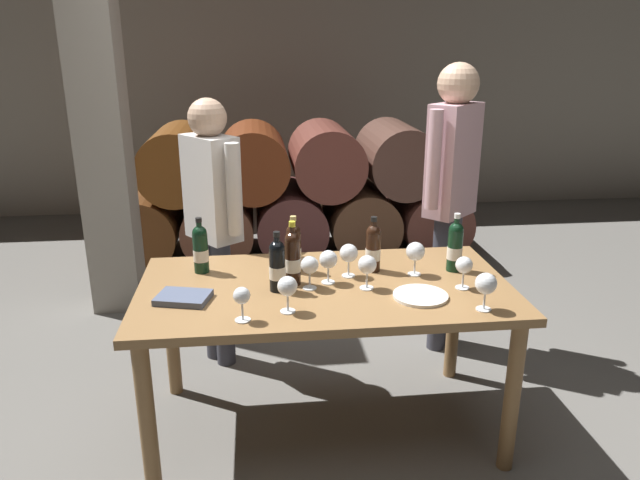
{
  "coord_description": "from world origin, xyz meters",
  "views": [
    {
      "loc": [
        -0.3,
        -2.5,
        1.82
      ],
      "look_at": [
        0.0,
        0.2,
        0.91
      ],
      "focal_mm": 33.32,
      "sensor_mm": 36.0,
      "label": 1
    }
  ],
  "objects_px": {
    "wine_glass_7": "(464,266)",
    "wine_glass_2": "(367,265)",
    "wine_glass_0": "(310,266)",
    "tasting_notebook": "(183,298)",
    "wine_bottle_0": "(201,248)",
    "wine_bottle_2": "(455,246)",
    "wine_glass_3": "(287,287)",
    "wine_bottle_1": "(373,247)",
    "wine_bottle_4": "(293,257)",
    "taster_seated_left": "(213,212)",
    "wine_glass_5": "(486,284)",
    "dining_table": "(325,303)",
    "wine_glass_6": "(415,252)",
    "wine_glass_1": "(328,260)",
    "wine_glass_4": "(242,297)",
    "wine_bottle_5": "(277,265)",
    "sommelier_presenting": "(451,183)",
    "wine_glass_8": "(349,254)",
    "serving_plate": "(420,296)"
  },
  "relations": [
    {
      "from": "tasting_notebook",
      "to": "wine_glass_1",
      "type": "bearing_deg",
      "value": 25.98
    },
    {
      "from": "wine_bottle_5",
      "to": "wine_glass_4",
      "type": "distance_m",
      "value": 0.33
    },
    {
      "from": "wine_glass_2",
      "to": "wine_glass_3",
      "type": "height_order",
      "value": "wine_glass_2"
    },
    {
      "from": "wine_bottle_5",
      "to": "wine_bottle_4",
      "type": "bearing_deg",
      "value": 42.54
    },
    {
      "from": "wine_bottle_2",
      "to": "tasting_notebook",
      "type": "height_order",
      "value": "wine_bottle_2"
    },
    {
      "from": "dining_table",
      "to": "wine_glass_6",
      "type": "relative_size",
      "value": 10.41
    },
    {
      "from": "wine_bottle_1",
      "to": "wine_bottle_2",
      "type": "xyz_separation_m",
      "value": [
        0.39,
        -0.04,
        0.01
      ]
    },
    {
      "from": "wine_bottle_4",
      "to": "wine_bottle_0",
      "type": "bearing_deg",
      "value": 155.08
    },
    {
      "from": "wine_bottle_1",
      "to": "wine_bottle_4",
      "type": "xyz_separation_m",
      "value": [
        -0.4,
        -0.12,
        0.01
      ]
    },
    {
      "from": "wine_glass_7",
      "to": "wine_glass_2",
      "type": "bearing_deg",
      "value": 174.1
    },
    {
      "from": "dining_table",
      "to": "wine_glass_1",
      "type": "distance_m",
      "value": 0.2
    },
    {
      "from": "wine_bottle_0",
      "to": "wine_glass_7",
      "type": "height_order",
      "value": "wine_bottle_0"
    },
    {
      "from": "wine_bottle_5",
      "to": "wine_glass_2",
      "type": "height_order",
      "value": "wine_bottle_5"
    },
    {
      "from": "wine_glass_3",
      "to": "wine_bottle_0",
      "type": "bearing_deg",
      "value": 128.01
    },
    {
      "from": "wine_bottle_2",
      "to": "wine_bottle_5",
      "type": "xyz_separation_m",
      "value": [
        -0.86,
        -0.15,
        -0.0
      ]
    },
    {
      "from": "dining_table",
      "to": "wine_glass_6",
      "type": "height_order",
      "value": "wine_glass_6"
    },
    {
      "from": "wine_glass_6",
      "to": "tasting_notebook",
      "type": "height_order",
      "value": "wine_glass_6"
    },
    {
      "from": "wine_bottle_2",
      "to": "taster_seated_left",
      "type": "relative_size",
      "value": 0.19
    },
    {
      "from": "wine_glass_0",
      "to": "serving_plate",
      "type": "distance_m",
      "value": 0.51
    },
    {
      "from": "wine_glass_8",
      "to": "wine_bottle_5",
      "type": "bearing_deg",
      "value": -158.97
    },
    {
      "from": "wine_glass_4",
      "to": "wine_glass_3",
      "type": "bearing_deg",
      "value": 18.31
    },
    {
      "from": "wine_glass_2",
      "to": "wine_glass_4",
      "type": "bearing_deg",
      "value": -154.38
    },
    {
      "from": "wine_glass_0",
      "to": "wine_glass_2",
      "type": "height_order",
      "value": "wine_glass_2"
    },
    {
      "from": "wine_bottle_0",
      "to": "serving_plate",
      "type": "xyz_separation_m",
      "value": [
        0.97,
        -0.41,
        -0.11
      ]
    },
    {
      "from": "wine_glass_3",
      "to": "wine_glass_6",
      "type": "xyz_separation_m",
      "value": [
        0.63,
        0.34,
        0.0
      ]
    },
    {
      "from": "wine_glass_4",
      "to": "wine_glass_8",
      "type": "distance_m",
      "value": 0.65
    },
    {
      "from": "wine_glass_5",
      "to": "taster_seated_left",
      "type": "relative_size",
      "value": 0.11
    },
    {
      "from": "taster_seated_left",
      "to": "wine_bottle_4",
      "type": "bearing_deg",
      "value": -60.18
    },
    {
      "from": "wine_glass_6",
      "to": "taster_seated_left",
      "type": "distance_m",
      "value": 1.18
    },
    {
      "from": "dining_table",
      "to": "wine_glass_7",
      "type": "height_order",
      "value": "wine_glass_7"
    },
    {
      "from": "dining_table",
      "to": "taster_seated_left",
      "type": "relative_size",
      "value": 1.1
    },
    {
      "from": "wine_bottle_0",
      "to": "wine_bottle_2",
      "type": "height_order",
      "value": "wine_bottle_2"
    },
    {
      "from": "taster_seated_left",
      "to": "wine_glass_1",
      "type": "bearing_deg",
      "value": -51.31
    },
    {
      "from": "wine_bottle_0",
      "to": "dining_table",
      "type": "bearing_deg",
      "value": -21.59
    },
    {
      "from": "wine_glass_3",
      "to": "wine_glass_2",
      "type": "bearing_deg",
      "value": 28.98
    },
    {
      "from": "wine_bottle_5",
      "to": "wine_glass_1",
      "type": "xyz_separation_m",
      "value": [
        0.24,
        0.06,
        -0.01
      ]
    },
    {
      "from": "wine_bottle_4",
      "to": "wine_glass_5",
      "type": "height_order",
      "value": "wine_bottle_4"
    },
    {
      "from": "dining_table",
      "to": "sommelier_presenting",
      "type": "xyz_separation_m",
      "value": [
        0.82,
        0.75,
        0.37
      ]
    },
    {
      "from": "wine_bottle_2",
      "to": "sommelier_presenting",
      "type": "relative_size",
      "value": 0.17
    },
    {
      "from": "wine_glass_0",
      "to": "sommelier_presenting",
      "type": "xyz_separation_m",
      "value": [
        0.9,
        0.79,
        0.17
      ]
    },
    {
      "from": "wine_glass_1",
      "to": "tasting_notebook",
      "type": "xyz_separation_m",
      "value": [
        -0.64,
        -0.13,
        -0.1
      ]
    },
    {
      "from": "wine_bottle_4",
      "to": "wine_glass_5",
      "type": "xyz_separation_m",
      "value": [
        0.77,
        -0.37,
        -0.02
      ]
    },
    {
      "from": "wine_glass_1",
      "to": "wine_bottle_0",
      "type": "bearing_deg",
      "value": 160.86
    },
    {
      "from": "dining_table",
      "to": "wine_bottle_2",
      "type": "height_order",
      "value": "wine_bottle_2"
    },
    {
      "from": "wine_glass_0",
      "to": "tasting_notebook",
      "type": "distance_m",
      "value": 0.57
    },
    {
      "from": "wine_bottle_0",
      "to": "wine_bottle_4",
      "type": "xyz_separation_m",
      "value": [
        0.43,
        -0.2,
        0.01
      ]
    },
    {
      "from": "dining_table",
      "to": "tasting_notebook",
      "type": "xyz_separation_m",
      "value": [
        -0.63,
        -0.11,
        0.11
      ]
    },
    {
      "from": "wine_glass_2",
      "to": "sommelier_presenting",
      "type": "relative_size",
      "value": 0.09
    },
    {
      "from": "wine_glass_0",
      "to": "taster_seated_left",
      "type": "bearing_deg",
      "value": 121.73
    },
    {
      "from": "wine_bottle_4",
      "to": "wine_glass_1",
      "type": "height_order",
      "value": "wine_bottle_4"
    }
  ]
}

